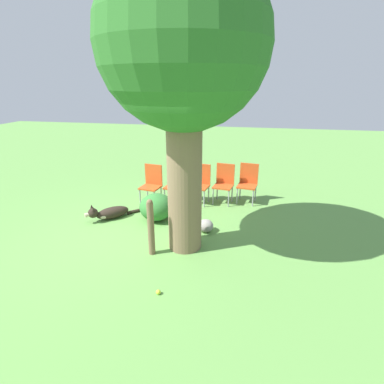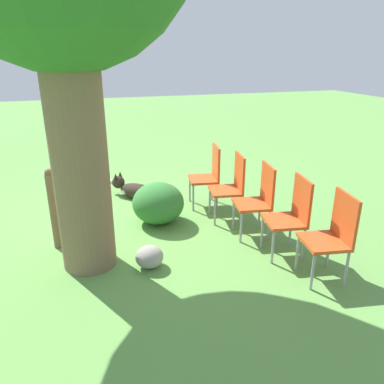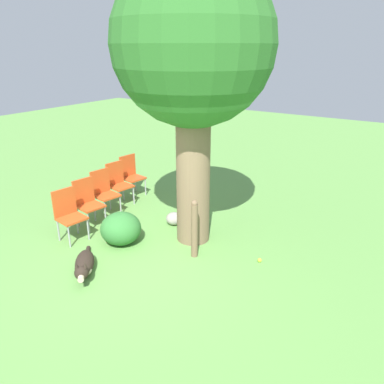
{
  "view_description": "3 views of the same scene",
  "coord_description": "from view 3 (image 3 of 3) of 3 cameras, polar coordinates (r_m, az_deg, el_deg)",
  "views": [
    {
      "loc": [
        4.81,
        1.99,
        2.8
      ],
      "look_at": [
        0.22,
        1.09,
        1.06
      ],
      "focal_mm": 28.0,
      "sensor_mm": 36.0,
      "label": 1
    },
    {
      "loc": [
        0.19,
        4.82,
        2.26
      ],
      "look_at": [
        -1.15,
        0.51,
        0.55
      ],
      "focal_mm": 35.0,
      "sensor_mm": 36.0,
      "label": 2
    },
    {
      "loc": [
        3.49,
        -4.14,
        3.27
      ],
      "look_at": [
        0.2,
        0.91,
        0.92
      ],
      "focal_mm": 35.0,
      "sensor_mm": 36.0,
      "label": 3
    }
  ],
  "objects": [
    {
      "name": "dog",
      "position": [
        6.09,
        -16.1,
        -10.63
      ],
      "size": [
        0.9,
        0.95,
        0.39
      ],
      "rotation": [
        0.0,
        0.0,
        5.47
      ],
      "color": "#2D231C",
      "rests_on": "ground_plane"
    },
    {
      "name": "oak_tree",
      "position": [
        6.06,
        0.2,
        20.68
      ],
      "size": [
        2.53,
        2.53,
        4.57
      ],
      "color": "#7A6047",
      "rests_on": "ground_plane"
    },
    {
      "name": "low_shrub",
      "position": [
        6.72,
        -10.79,
        -5.47
      ],
      "size": [
        0.71,
        0.71,
        0.57
      ],
      "color": "#337533",
      "rests_on": "ground_plane"
    },
    {
      "name": "fence_post",
      "position": [
        6.11,
        0.37,
        -5.6
      ],
      "size": [
        0.11,
        0.11,
        1.01
      ],
      "color": "brown",
      "rests_on": "ground_plane"
    },
    {
      "name": "red_chair_2",
      "position": [
        7.86,
        -13.29,
        0.29
      ],
      "size": [
        0.48,
        0.5,
        0.94
      ],
      "rotation": [
        0.0,
        0.0,
        -0.16
      ],
      "color": "#D14C1E",
      "rests_on": "ground_plane"
    },
    {
      "name": "garden_rock",
      "position": [
        7.35,
        -2.76,
        -4.07
      ],
      "size": [
        0.31,
        0.3,
        0.25
      ],
      "color": "gray",
      "rests_on": "ground_plane"
    },
    {
      "name": "tennis_ball",
      "position": [
        6.27,
        10.27,
        -10.18
      ],
      "size": [
        0.07,
        0.07,
        0.07
      ],
      "color": "#CCE033",
      "rests_on": "ground_plane"
    },
    {
      "name": "red_chair_4",
      "position": [
        8.8,
        -9.29,
        2.84
      ],
      "size": [
        0.48,
        0.5,
        0.94
      ],
      "rotation": [
        0.0,
        0.0,
        -0.16
      ],
      "color": "#D14C1E",
      "rests_on": "ground_plane"
    },
    {
      "name": "red_chair_0",
      "position": [
        7.0,
        -18.31,
        -2.92
      ],
      "size": [
        0.48,
        0.5,
        0.94
      ],
      "rotation": [
        0.0,
        0.0,
        -0.16
      ],
      "color": "#D14C1E",
      "rests_on": "ground_plane"
    },
    {
      "name": "red_chair_1",
      "position": [
        7.42,
        -15.65,
        -1.22
      ],
      "size": [
        0.48,
        0.5,
        0.94
      ],
      "rotation": [
        0.0,
        0.0,
        -0.16
      ],
      "color": "#D14C1E",
      "rests_on": "ground_plane"
    },
    {
      "name": "red_chair_3",
      "position": [
        8.32,
        -11.18,
        1.64
      ],
      "size": [
        0.48,
        0.5,
        0.94
      ],
      "rotation": [
        0.0,
        0.0,
        -0.16
      ],
      "color": "#D14C1E",
      "rests_on": "ground_plane"
    },
    {
      "name": "ground_plane",
      "position": [
        6.32,
        -6.13,
        -9.99
      ],
      "size": [
        30.0,
        30.0,
        0.0
      ],
      "primitive_type": "plane",
      "color": "#609947"
    }
  ]
}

